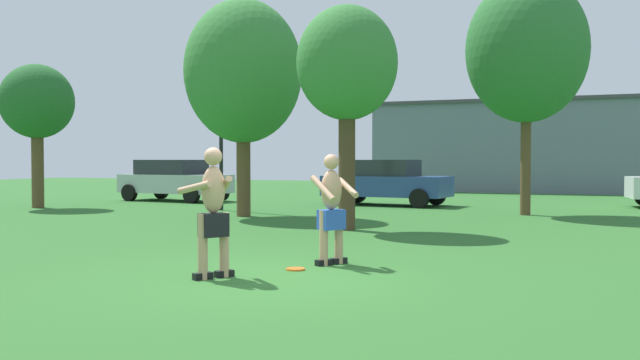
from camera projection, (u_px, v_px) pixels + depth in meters
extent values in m
plane|color=#2D6628|center=(265.00, 279.00, 9.19)|extent=(80.00, 80.00, 0.00)
cube|color=black|center=(203.00, 276.00, 9.12)|extent=(0.23, 0.28, 0.09)
cylinder|color=tan|center=(203.00, 247.00, 9.10)|extent=(0.13, 0.13, 0.87)
cube|color=black|center=(224.00, 274.00, 9.31)|extent=(0.23, 0.28, 0.09)
cylinder|color=tan|center=(224.00, 245.00, 9.30)|extent=(0.13, 0.13, 0.87)
cube|color=black|center=(213.00, 225.00, 9.19)|extent=(0.39, 0.43, 0.31)
ellipsoid|color=tan|center=(213.00, 190.00, 9.18)|extent=(0.36, 0.40, 0.63)
cylinder|color=tan|center=(194.00, 187.00, 9.12)|extent=(0.61, 0.26, 0.20)
cylinder|color=tan|center=(225.00, 187.00, 9.39)|extent=(0.46, 0.49, 0.32)
sphere|color=tan|center=(213.00, 156.00, 9.17)|extent=(0.24, 0.24, 0.24)
cube|color=black|center=(339.00, 261.00, 10.50)|extent=(0.23, 0.28, 0.09)
cylinder|color=tan|center=(339.00, 237.00, 10.49)|extent=(0.13, 0.13, 0.83)
cube|color=black|center=(324.00, 262.00, 10.32)|extent=(0.23, 0.28, 0.09)
cylinder|color=tan|center=(324.00, 238.00, 10.31)|extent=(0.13, 0.13, 0.83)
cube|color=blue|center=(331.00, 220.00, 10.39)|extent=(0.40, 0.45, 0.30)
ellipsoid|color=tan|center=(331.00, 190.00, 10.38)|extent=(0.37, 0.42, 0.60)
cylinder|color=tan|center=(348.00, 188.00, 10.44)|extent=(0.47, 0.45, 0.30)
cylinder|color=tan|center=(323.00, 188.00, 10.15)|extent=(0.50, 0.34, 0.39)
sphere|color=tan|center=(331.00, 162.00, 10.37)|extent=(0.23, 0.23, 0.23)
cylinder|color=orange|center=(295.00, 269.00, 9.90)|extent=(0.28, 0.28, 0.03)
cube|color=silver|center=(175.00, 183.00, 26.49)|extent=(4.48, 2.28, 0.70)
cube|color=#282D33|center=(171.00, 167.00, 26.57)|extent=(2.57, 1.85, 0.56)
cylinder|color=black|center=(221.00, 192.00, 26.58)|extent=(0.66, 0.29, 0.64)
cylinder|color=black|center=(192.00, 195.00, 25.00)|extent=(0.66, 0.29, 0.64)
cylinder|color=black|center=(161.00, 191.00, 28.01)|extent=(0.66, 0.29, 0.64)
cylinder|color=black|center=(129.00, 193.00, 26.43)|extent=(0.66, 0.29, 0.64)
cube|color=#2D478C|center=(387.00, 186.00, 23.96)|extent=(4.46, 2.22, 0.70)
cube|color=#282D33|center=(381.00, 168.00, 24.04)|extent=(2.55, 1.81, 0.56)
cylinder|color=black|center=(436.00, 196.00, 24.08)|extent=(0.66, 0.28, 0.64)
cylinder|color=black|center=(419.00, 198.00, 22.48)|extent=(0.66, 0.28, 0.64)
cylinder|color=black|center=(358.00, 194.00, 25.47)|extent=(0.66, 0.28, 0.64)
cylinder|color=black|center=(336.00, 196.00, 23.87)|extent=(0.66, 0.28, 0.64)
cylinder|color=black|center=(221.00, 126.00, 21.52)|extent=(0.12, 0.12, 5.28)
cube|color=#333338|center=(221.00, 36.00, 21.44)|extent=(0.60, 0.24, 0.20)
cube|color=slate|center=(517.00, 148.00, 35.64)|extent=(13.51, 6.70, 4.33)
cube|color=#3F3F44|center=(517.00, 105.00, 35.58)|extent=(14.05, 6.97, 0.16)
cylinder|color=brown|center=(526.00, 158.00, 19.71)|extent=(0.29, 0.29, 3.26)
ellipsoid|color=#2D7033|center=(527.00, 50.00, 19.62)|extent=(3.43, 3.43, 4.14)
cylinder|color=#4C3823|center=(347.00, 167.00, 15.53)|extent=(0.38, 0.38, 2.85)
ellipsoid|color=#387F38|center=(347.00, 63.00, 15.46)|extent=(2.28, 2.28, 2.58)
cylinder|color=brown|center=(38.00, 168.00, 22.72)|extent=(0.39, 0.39, 2.65)
ellipsoid|color=#236028|center=(37.00, 101.00, 22.65)|extent=(2.38, 2.38, 2.43)
cylinder|color=brown|center=(243.00, 169.00, 19.26)|extent=(0.39, 0.39, 2.65)
ellipsoid|color=#387F38|center=(243.00, 71.00, 19.18)|extent=(3.28, 3.28, 3.99)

